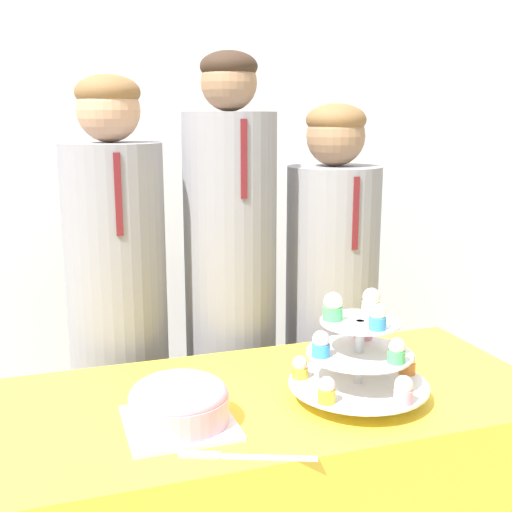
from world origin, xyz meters
name	(u,v)px	position (x,y,z in m)	size (l,w,h in m)	color
wall_back	(171,128)	(0.00, 1.44, 1.35)	(9.00, 0.06, 2.70)	silver
round_cake	(179,402)	(-0.24, 0.22, 0.79)	(0.23, 0.23, 0.11)	white
cake_knife	(224,456)	(-0.18, 0.06, 0.74)	(0.26, 0.12, 0.01)	silver
cupcake_stand	(359,354)	(0.19, 0.22, 0.85)	(0.33, 0.33, 0.26)	silver
student_0	(120,347)	(-0.30, 0.82, 0.72)	(0.29, 0.30, 1.51)	gray
student_1	(231,324)	(0.05, 0.82, 0.75)	(0.28, 0.29, 1.58)	gray
student_2	(330,334)	(0.40, 0.82, 0.68)	(0.30, 0.31, 1.43)	gray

